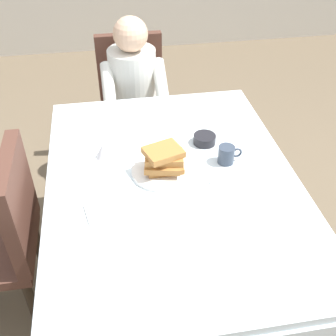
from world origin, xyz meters
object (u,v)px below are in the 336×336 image
Objects in this scene: bowl_butter at (205,139)px; fork_left_of_plate at (121,179)px; spoon_near_edge at (168,225)px; dining_table_main at (172,194)px; syrup_pitcher at (103,150)px; cup_coffee at (227,154)px; knife_right_of_plate at (205,170)px; chair_diner at (132,96)px; plate_breakfast at (163,171)px; diner_person at (134,88)px; breakfast_stack at (164,160)px; chair_left_side at (4,233)px.

fork_left_of_plate is (-0.43, -0.21, -0.02)m from bowl_butter.
fork_left_of_plate and spoon_near_edge have the same top height.
bowl_butter reaches higher than spoon_near_edge.
syrup_pitcher reaches higher than dining_table_main.
knife_right_of_plate is at bearing -156.97° from cup_coffee.
plate_breakfast is (0.04, -1.12, 0.22)m from chair_diner.
chair_diner reaches higher than knife_right_of_plate.
syrup_pitcher is at bearing 112.35° from spoon_near_edge.
dining_table_main is 8.47× the size of fork_left_of_plate.
diner_person is 9.91× the size of cup_coffee.
diner_person is 6.22× the size of fork_left_of_plate.
plate_breakfast is (0.04, -0.96, 0.08)m from diner_person.
spoon_near_edge is (-0.04, -0.33, -0.07)m from breakfast_stack.
diner_person is 1.24m from chair_left_side.
cup_coffee is (0.30, 0.03, 0.03)m from plate_breakfast.
diner_person is 0.82m from bowl_butter.
knife_right_of_plate is at bearing -22.31° from syrup_pitcher.
diner_person is 4.00× the size of plate_breakfast.
plate_breakfast is (0.73, 0.05, 0.22)m from chair_left_side.
cup_coffee reaches higher than bowl_butter.
cup_coffee is at bearing 109.84° from diner_person.
chair_diner is at bearing 92.06° from breakfast_stack.
cup_coffee is (0.27, 0.08, 0.13)m from dining_table_main.
knife_right_of_plate is (0.19, -0.02, -0.07)m from breakfast_stack.
diner_person is 14.00× the size of syrup_pitcher.
chair_diner and chair_left_side have the same top height.
syrup_pitcher is at bearing 166.37° from cup_coffee.
knife_right_of_plate is (0.15, 0.03, 0.09)m from dining_table_main.
plate_breakfast is 0.19m from fork_left_of_plate.
dining_table_main is 8.06× the size of breakfast_stack.
chair_diner is 1.00× the size of chair_left_side.
cup_coffee is (0.34, -0.94, 0.11)m from diner_person.
syrup_pitcher reaches higher than plate_breakfast.
cup_coffee is 1.41× the size of syrup_pitcher.
knife_right_of_plate is (0.23, -0.98, 0.07)m from diner_person.
chair_diner is 1.17m from fork_left_of_plate.
chair_diner is 5.17× the size of fork_left_of_plate.
bowl_butter is at bearing -17.23° from knife_right_of_plate.
breakfast_stack is 0.31m from syrup_pitcher.
diner_person is (-0.00, -0.16, 0.14)m from chair_diner.
diner_person is 1.00m from fork_left_of_plate.
spoon_near_edge is at bearing -95.78° from plate_breakfast.
dining_table_main is 0.18m from knife_right_of_plate.
bowl_butter is (0.27, -0.77, 0.09)m from diner_person.
bowl_butter is 0.49m from syrup_pitcher.
plate_breakfast is at bearing 91.84° from chair_diner.
syrup_pitcher is 0.53× the size of spoon_near_edge.
chair_diner is 4.92× the size of breakfast_stack.
diner_person is at bearing 90.00° from chair_diner.
fork_left_of_plate is at bearing -174.89° from breakfast_stack.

